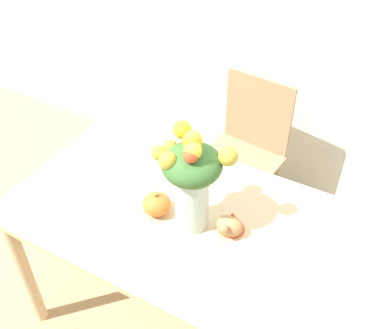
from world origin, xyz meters
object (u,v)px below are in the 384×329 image
(flower_vase, at_px, (192,178))
(pumpkin, at_px, (157,204))
(turkey_figurine, at_px, (231,223))
(dining_chair_near_window, at_px, (243,155))

(flower_vase, xyz_separation_m, pumpkin, (-0.15, -0.02, -0.19))
(turkey_figurine, xyz_separation_m, dining_chair_near_window, (-0.28, 0.78, -0.32))
(pumpkin, xyz_separation_m, turkey_figurine, (0.30, 0.05, -0.00))
(flower_vase, height_order, turkey_figurine, flower_vase)
(pumpkin, bearing_deg, flower_vase, 8.19)
(pumpkin, xyz_separation_m, dining_chair_near_window, (0.02, 0.84, -0.33))
(flower_vase, bearing_deg, dining_chair_near_window, 98.63)
(flower_vase, relative_size, dining_chair_near_window, 0.48)
(turkey_figurine, bearing_deg, pumpkin, -169.96)
(flower_vase, relative_size, pumpkin, 3.96)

